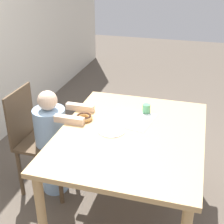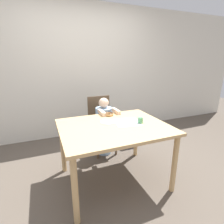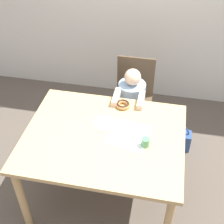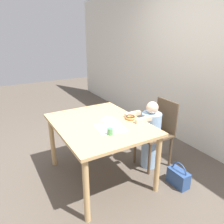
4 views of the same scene
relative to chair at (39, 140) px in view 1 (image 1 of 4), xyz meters
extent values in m
plane|color=brown|center=(-0.12, -0.81, -0.47)|extent=(12.00, 12.00, 0.00)
cube|color=tan|center=(-0.12, -0.81, 0.26)|extent=(1.24, 0.99, 0.03)
cylinder|color=tan|center=(0.44, -1.24, -0.12)|extent=(0.06, 0.06, 0.71)
cylinder|color=tan|center=(-0.68, -0.37, -0.12)|extent=(0.06, 0.06, 0.71)
cylinder|color=tan|center=(0.44, -0.37, -0.12)|extent=(0.06, 0.06, 0.71)
cube|color=brown|center=(0.00, -0.07, -0.01)|extent=(0.38, 0.43, 0.03)
cube|color=brown|center=(0.00, 0.14, 0.22)|extent=(0.38, 0.02, 0.44)
cylinder|color=brown|center=(-0.16, -0.25, -0.25)|extent=(0.04, 0.04, 0.45)
cylinder|color=brown|center=(0.16, -0.25, -0.25)|extent=(0.04, 0.04, 0.45)
cylinder|color=brown|center=(-0.16, 0.12, -0.25)|extent=(0.04, 0.04, 0.45)
cylinder|color=brown|center=(0.16, 0.12, -0.25)|extent=(0.04, 0.04, 0.45)
cylinder|color=#99BCE0|center=(0.00, -0.12, -0.24)|extent=(0.22, 0.22, 0.47)
cylinder|color=#99BCE0|center=(0.00, -0.12, 0.15)|extent=(0.26, 0.26, 0.30)
sphere|color=beige|center=(0.00, -0.12, 0.38)|extent=(0.16, 0.16, 0.16)
cube|color=beige|center=(-0.11, -0.34, 0.30)|extent=(0.05, 0.23, 0.05)
cube|color=beige|center=(0.11, -0.34, 0.30)|extent=(0.05, 0.23, 0.05)
torus|color=tan|center=(-0.04, -0.43, 0.29)|extent=(0.13, 0.13, 0.03)
torus|color=#381E14|center=(-0.04, -0.43, 0.30)|extent=(0.11, 0.11, 0.02)
cube|color=white|center=(0.07, -0.77, 0.28)|extent=(0.35, 0.35, 0.00)
cube|color=#2D4C84|center=(0.50, -0.08, -0.37)|extent=(0.27, 0.13, 0.20)
torus|color=#2D4C84|center=(0.50, -0.08, -0.27)|extent=(0.22, 0.02, 0.22)
cylinder|color=#519E66|center=(0.21, -0.85, 0.31)|extent=(0.06, 0.06, 0.07)
cylinder|color=silver|center=(-0.14, -0.67, 0.28)|extent=(0.18, 0.18, 0.01)
camera|label=1|loc=(-1.96, -1.20, 1.37)|focal=50.00mm
camera|label=2|loc=(-0.86, -2.57, 1.02)|focal=28.00mm
camera|label=3|loc=(0.28, -2.49, 1.97)|focal=50.00mm
camera|label=4|loc=(1.98, -1.87, 1.29)|focal=35.00mm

